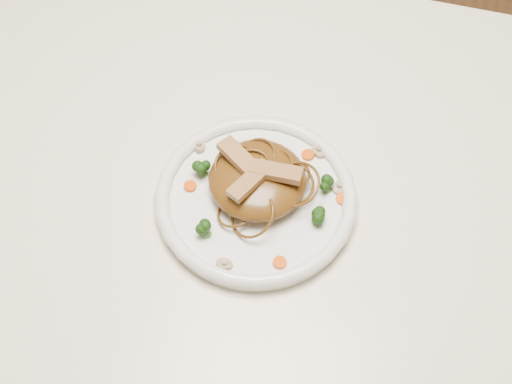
# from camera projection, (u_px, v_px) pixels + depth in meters

# --- Properties ---
(ground) EXTENTS (4.00, 4.00, 0.00)m
(ground) POSITION_uv_depth(u_px,v_px,m) (255.00, 345.00, 1.61)
(ground) COLOR brown
(ground) RESTS_ON ground
(table) EXTENTS (1.20, 0.80, 0.75)m
(table) POSITION_uv_depth(u_px,v_px,m) (254.00, 196.00, 1.06)
(table) COLOR white
(table) RESTS_ON ground
(plate) EXTENTS (0.28, 0.28, 0.02)m
(plate) POSITION_uv_depth(u_px,v_px,m) (256.00, 201.00, 0.93)
(plate) COLOR white
(plate) RESTS_ON table
(noodle_mound) EXTENTS (0.15, 0.15, 0.04)m
(noodle_mound) POSITION_uv_depth(u_px,v_px,m) (258.00, 180.00, 0.91)
(noodle_mound) COLOR #5A3711
(noodle_mound) RESTS_ON plate
(chicken_a) EXTENTS (0.07, 0.03, 0.01)m
(chicken_a) POSITION_uv_depth(u_px,v_px,m) (274.00, 171.00, 0.89)
(chicken_a) COLOR #A3814D
(chicken_a) RESTS_ON noodle_mound
(chicken_b) EXTENTS (0.08, 0.06, 0.01)m
(chicken_b) POSITION_uv_depth(u_px,v_px,m) (241.00, 159.00, 0.90)
(chicken_b) COLOR #A3814D
(chicken_b) RESTS_ON noodle_mound
(chicken_c) EXTENTS (0.05, 0.07, 0.01)m
(chicken_c) POSITION_uv_depth(u_px,v_px,m) (250.00, 181.00, 0.88)
(chicken_c) COLOR #A3814D
(chicken_c) RESTS_ON noodle_mound
(broccoli_0) EXTENTS (0.03, 0.03, 0.03)m
(broccoli_0) POSITION_uv_depth(u_px,v_px,m) (328.00, 184.00, 0.92)
(broccoli_0) COLOR #193F0D
(broccoli_0) RESTS_ON plate
(broccoli_1) EXTENTS (0.03, 0.03, 0.03)m
(broccoli_1) POSITION_uv_depth(u_px,v_px,m) (202.00, 167.00, 0.93)
(broccoli_1) COLOR #193F0D
(broccoli_1) RESTS_ON plate
(broccoli_2) EXTENTS (0.03, 0.03, 0.03)m
(broccoli_2) POSITION_uv_depth(u_px,v_px,m) (205.00, 228.00, 0.88)
(broccoli_2) COLOR #193F0D
(broccoli_2) RESTS_ON plate
(broccoli_3) EXTENTS (0.03, 0.03, 0.03)m
(broccoli_3) POSITION_uv_depth(u_px,v_px,m) (317.00, 217.00, 0.89)
(broccoli_3) COLOR #193F0D
(broccoli_3) RESTS_ON plate
(carrot_0) EXTENTS (0.02, 0.02, 0.00)m
(carrot_0) POSITION_uv_depth(u_px,v_px,m) (308.00, 155.00, 0.96)
(carrot_0) COLOR #EE5C08
(carrot_0) RESTS_ON plate
(carrot_1) EXTENTS (0.02, 0.02, 0.00)m
(carrot_1) POSITION_uv_depth(u_px,v_px,m) (190.00, 186.00, 0.93)
(carrot_1) COLOR #EE5C08
(carrot_1) RESTS_ON plate
(carrot_2) EXTENTS (0.02, 0.02, 0.00)m
(carrot_2) POSITION_uv_depth(u_px,v_px,m) (343.00, 199.00, 0.92)
(carrot_2) COLOR #EE5C08
(carrot_2) RESTS_ON plate
(carrot_3) EXTENTS (0.03, 0.03, 0.00)m
(carrot_3) POSITION_uv_depth(u_px,v_px,m) (232.00, 146.00, 0.97)
(carrot_3) COLOR #EE5C08
(carrot_3) RESTS_ON plate
(carrot_4) EXTENTS (0.02, 0.02, 0.00)m
(carrot_4) POSITION_uv_depth(u_px,v_px,m) (280.00, 262.00, 0.87)
(carrot_4) COLOR #EE5C08
(carrot_4) RESTS_ON plate
(mushroom_0) EXTENTS (0.02, 0.02, 0.01)m
(mushroom_0) POSITION_uv_depth(u_px,v_px,m) (224.00, 264.00, 0.87)
(mushroom_0) COLOR #BEAB8E
(mushroom_0) RESTS_ON plate
(mushroom_1) EXTENTS (0.03, 0.03, 0.01)m
(mushroom_1) POSITION_uv_depth(u_px,v_px,m) (339.00, 187.00, 0.93)
(mushroom_1) COLOR #BEAB8E
(mushroom_1) RESTS_ON plate
(mushroom_2) EXTENTS (0.03, 0.03, 0.01)m
(mushroom_2) POSITION_uv_depth(u_px,v_px,m) (199.00, 146.00, 0.97)
(mushroom_2) COLOR #BEAB8E
(mushroom_2) RESTS_ON plate
(mushroom_3) EXTENTS (0.04, 0.04, 0.01)m
(mushroom_3) POSITION_uv_depth(u_px,v_px,m) (319.00, 151.00, 0.96)
(mushroom_3) COLOR #BEAB8E
(mushroom_3) RESTS_ON plate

